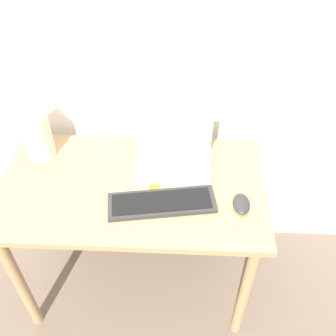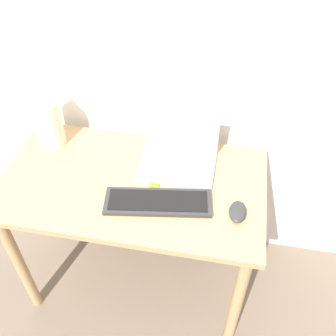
% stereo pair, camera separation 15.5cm
% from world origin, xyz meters
% --- Properties ---
extents(ground_plane, '(12.00, 12.00, 0.00)m').
position_xyz_m(ground_plane, '(0.00, 0.00, 0.00)').
color(ground_plane, '#6B5B4C').
extents(wall_back, '(6.00, 0.05, 2.50)m').
position_xyz_m(wall_back, '(0.00, 0.68, 1.25)').
color(wall_back, silver).
rests_on(wall_back, ground_plane).
extents(desk, '(1.10, 0.61, 0.75)m').
position_xyz_m(desk, '(0.00, 0.31, 0.64)').
color(desk, tan).
rests_on(desk, ground_plane).
extents(laptop, '(0.32, 0.23, 0.24)m').
position_xyz_m(laptop, '(0.17, 0.45, 0.80)').
color(laptop, silver).
rests_on(laptop, desk).
extents(keyboard, '(0.44, 0.20, 0.02)m').
position_xyz_m(keyboard, '(0.13, 0.21, 0.76)').
color(keyboard, '#2D2D2D').
rests_on(keyboard, desk).
extents(mouse, '(0.07, 0.11, 0.03)m').
position_xyz_m(mouse, '(0.44, 0.21, 0.77)').
color(mouse, '#2D2D2D').
rests_on(mouse, desk).
extents(vase, '(0.12, 0.12, 0.32)m').
position_xyz_m(vase, '(-0.42, 0.48, 0.91)').
color(vase, beige).
rests_on(vase, desk).
extents(mp3_player, '(0.04, 0.06, 0.01)m').
position_xyz_m(mp3_player, '(0.10, 0.31, 0.76)').
color(mp3_player, orange).
rests_on(mp3_player, desk).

